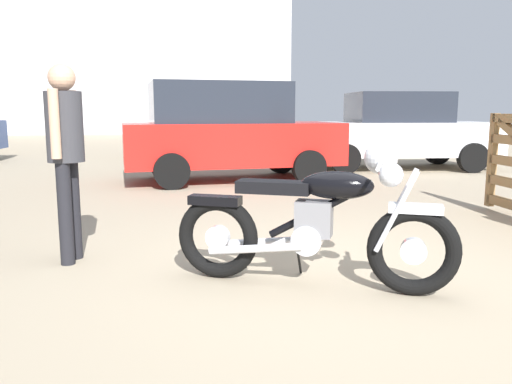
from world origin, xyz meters
The scene contains 7 objects.
ground_plane centered at (0.00, 0.00, 0.00)m, with size 80.00×80.00×0.00m, color gray.
vintage_motorcycle centered at (-0.25, -0.34, 0.49)m, with size 1.90×1.05×1.07m.
bystander centered at (-2.13, 0.69, 1.02)m, with size 0.30×0.45×1.66m.
red_hatchback_near centered at (0.17, 10.50, 0.84)m, with size 4.46×2.54×1.67m.
white_estate_far centered at (3.91, 6.68, 0.84)m, with size 4.39×2.33×1.67m.
silver_sedan_mid centered at (-0.03, 5.51, 0.92)m, with size 3.99×1.99×1.78m.
industrial_building centered at (-1.79, 29.82, 5.41)m, with size 18.10×11.77×23.54m.
Camera 1 is at (-1.45, -3.81, 1.29)m, focal length 35.93 mm.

